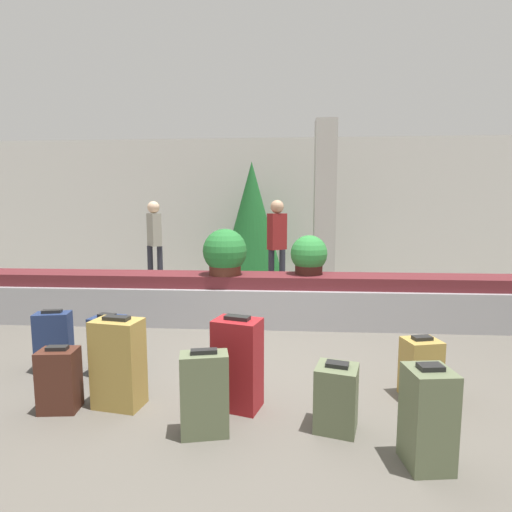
{
  "coord_description": "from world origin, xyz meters",
  "views": [
    {
      "loc": [
        0.37,
        -3.66,
        1.59
      ],
      "look_at": [
        0.0,
        1.69,
        0.93
      ],
      "focal_mm": 28.0,
      "sensor_mm": 36.0,
      "label": 1
    }
  ],
  "objects": [
    {
      "name": "decorated_tree",
      "position": [
        -0.33,
        5.07,
        1.37
      ],
      "size": [
        1.32,
        1.32,
        2.56
      ],
      "color": "#4C331E",
      "rests_on": "ground_plane"
    },
    {
      "name": "suitcase_0",
      "position": [
        1.52,
        -0.39,
        0.25
      ],
      "size": [
        0.33,
        0.3,
        0.53
      ],
      "rotation": [
        0.0,
        0.0,
        0.23
      ],
      "color": "#A3843D",
      "rests_on": "ground_plane"
    },
    {
      "name": "suitcase_1",
      "position": [
        -1.84,
        -0.07,
        0.29
      ],
      "size": [
        0.35,
        0.25,
        0.61
      ],
      "rotation": [
        0.0,
        0.0,
        0.21
      ],
      "color": "navy",
      "rests_on": "ground_plane"
    },
    {
      "name": "potted_plant_0",
      "position": [
        0.72,
        1.76,
        0.93
      ],
      "size": [
        0.5,
        0.5,
        0.53
      ],
      "color": "#381914",
      "rests_on": "carousel"
    },
    {
      "name": "carousel",
      "position": [
        0.0,
        1.69,
        0.32
      ],
      "size": [
        8.43,
        0.71,
        0.68
      ],
      "color": "#9E9EA3",
      "rests_on": "ground_plane"
    },
    {
      "name": "suitcase_3",
      "position": [
        -1.37,
        -0.81,
        0.25
      ],
      "size": [
        0.31,
        0.24,
        0.52
      ],
      "rotation": [
        0.0,
        0.0,
        0.11
      ],
      "color": "#472319",
      "rests_on": "ground_plane"
    },
    {
      "name": "suitcase_8",
      "position": [
        -0.93,
        -0.71,
        0.36
      ],
      "size": [
        0.41,
        0.3,
        0.74
      ],
      "rotation": [
        0.0,
        0.0,
        -0.16
      ],
      "color": "#A3843D",
      "rests_on": "ground_plane"
    },
    {
      "name": "ground_plane",
      "position": [
        0.0,
        0.0,
        0.0
      ],
      "size": [
        18.0,
        18.0,
        0.0
      ],
      "primitive_type": "plane",
      "color": "#59544C"
    },
    {
      "name": "potted_plant_1",
      "position": [
        -0.42,
        1.63,
        0.97
      ],
      "size": [
        0.59,
        0.59,
        0.62
      ],
      "color": "#4C2319",
      "rests_on": "carousel"
    },
    {
      "name": "back_wall",
      "position": [
        0.0,
        5.98,
        1.6
      ],
      "size": [
        18.0,
        0.06,
        3.2
      ],
      "color": "silver",
      "rests_on": "ground_plane"
    },
    {
      "name": "traveler_0",
      "position": [
        -2.2,
        4.1,
        1.02
      ],
      "size": [
        0.34,
        0.36,
        1.7
      ],
      "rotation": [
        0.0,
        0.0,
        2.28
      ],
      "color": "#282833",
      "rests_on": "ground_plane"
    },
    {
      "name": "suitcase_5",
      "position": [
        -0.17,
        -1.06,
        0.3
      ],
      "size": [
        0.36,
        0.24,
        0.62
      ],
      "rotation": [
        0.0,
        0.0,
        0.21
      ],
      "color": "#5B6647",
      "rests_on": "ground_plane"
    },
    {
      "name": "traveler_1",
      "position": [
        0.25,
        3.54,
        1.03
      ],
      "size": [
        0.36,
        0.34,
        1.71
      ],
      "rotation": [
        0.0,
        0.0,
        0.65
      ],
      "color": "#282833",
      "rests_on": "ground_plane"
    },
    {
      "name": "suitcase_7",
      "position": [
        1.26,
        -1.3,
        0.31
      ],
      "size": [
        0.29,
        0.3,
        0.65
      ],
      "rotation": [
        0.0,
        0.0,
        0.12
      ],
      "color": "#5B6647",
      "rests_on": "ground_plane"
    },
    {
      "name": "suitcase_6",
      "position": [
        -1.28,
        -0.12,
        0.28
      ],
      "size": [
        0.32,
        0.3,
        0.59
      ],
      "rotation": [
        0.0,
        0.0,
        -0.2
      ],
      "color": "navy",
      "rests_on": "ground_plane"
    },
    {
      "name": "suitcase_4",
      "position": [
        0.76,
        -0.93,
        0.24
      ],
      "size": [
        0.35,
        0.34,
        0.5
      ],
      "rotation": [
        0.0,
        0.0,
        -0.27
      ],
      "color": "#5B6647",
      "rests_on": "ground_plane"
    },
    {
      "name": "suitcase_2",
      "position": [
        0.02,
        -0.66,
        0.36
      ],
      "size": [
        0.41,
        0.34,
        0.75
      ],
      "rotation": [
        0.0,
        0.0,
        -0.28
      ],
      "color": "maroon",
      "rests_on": "ground_plane"
    },
    {
      "name": "pillar",
      "position": [
        1.14,
        4.06,
        1.6
      ],
      "size": [
        0.39,
        0.39,
        3.2
      ],
      "color": "beige",
      "rests_on": "ground_plane"
    }
  ]
}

